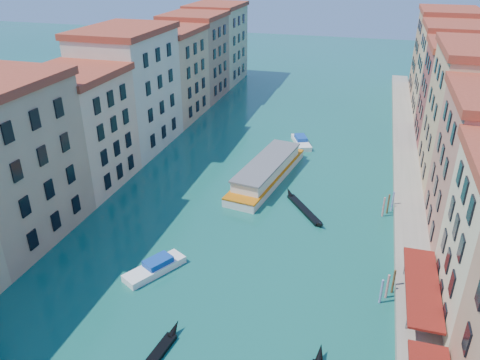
# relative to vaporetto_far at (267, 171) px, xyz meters

# --- Properties ---
(left_bank_palazzos) EXTENTS (12.80, 128.40, 21.00)m
(left_bank_palazzos) POSITION_rel_vaporetto_far_xyz_m (-26.83, 1.00, 8.26)
(left_bank_palazzos) COLOR beige
(left_bank_palazzos) RESTS_ON ground
(quay) EXTENTS (4.00, 140.00, 1.00)m
(quay) POSITION_rel_vaporetto_far_xyz_m (21.17, 1.33, -0.95)
(quay) COLOR gray
(quay) RESTS_ON ground
(vaporetto_far) EXTENTS (8.24, 22.15, 3.22)m
(vaporetto_far) POSITION_rel_vaporetto_far_xyz_m (0.00, 0.00, 0.00)
(vaporetto_far) COLOR silver
(vaporetto_far) RESTS_ON ground
(gondola_far) EXTENTS (7.35, 9.53, 1.59)m
(gondola_far) POSITION_rel_vaporetto_far_xyz_m (7.06, -8.01, -1.12)
(gondola_far) COLOR black
(gondola_far) RESTS_ON ground
(motorboat_mid) EXTENTS (5.53, 7.44, 1.50)m
(motorboat_mid) POSITION_rel_vaporetto_far_xyz_m (-6.73, -26.30, -0.87)
(motorboat_mid) COLOR white
(motorboat_mid) RESTS_ON ground
(motorboat_far) EXTENTS (4.91, 7.54, 1.50)m
(motorboat_far) POSITION_rel_vaporetto_far_xyz_m (2.76, 16.08, -0.87)
(motorboat_far) COLOR white
(motorboat_far) RESTS_ON ground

